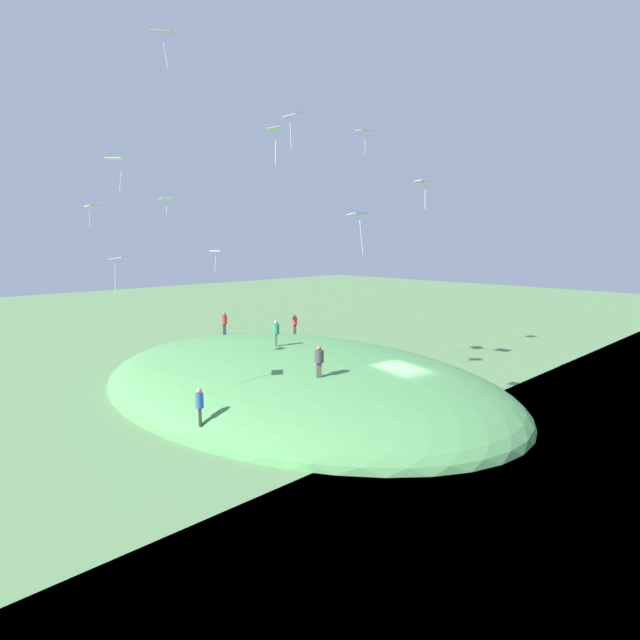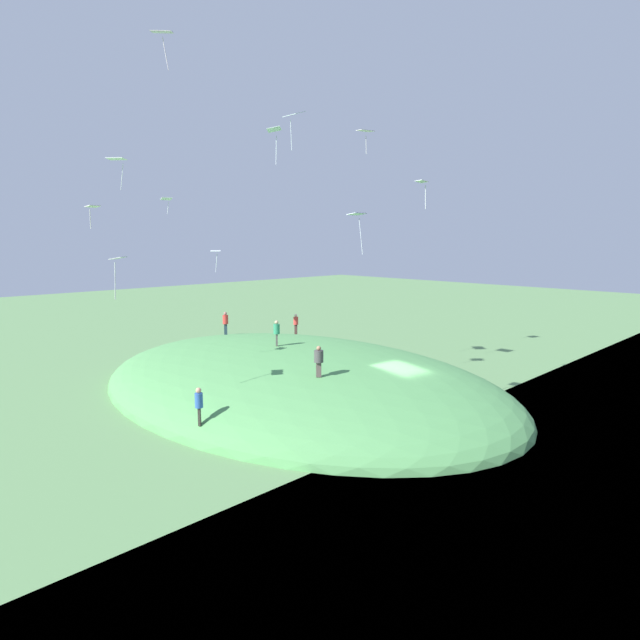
# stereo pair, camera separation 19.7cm
# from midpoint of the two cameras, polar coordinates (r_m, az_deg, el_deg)

# --- Properties ---
(ground_plane) EXTENTS (160.00, 160.00, 0.00)m
(ground_plane) POSITION_cam_midpoint_polar(r_m,az_deg,el_deg) (29.70, 9.06, -9.41)
(ground_plane) COLOR #5E8A54
(grass_hill) EXTENTS (29.74, 20.42, 5.21)m
(grass_hill) POSITION_cam_midpoint_polar(r_m,az_deg,el_deg) (33.24, -2.64, -7.34)
(grass_hill) COLOR #539753
(grass_hill) RESTS_ON ground_plane
(person_watching_kites) EXTENTS (0.56, 0.56, 1.63)m
(person_watching_kites) POSITION_cam_midpoint_polar(r_m,az_deg,el_deg) (32.75, -4.61, -1.10)
(person_watching_kites) COLOR #544E4B
(person_watching_kites) RESTS_ON grass_hill
(person_on_hilltop) EXTENTS (0.51, 0.51, 1.77)m
(person_on_hilltop) POSITION_cam_midpoint_polar(r_m,az_deg,el_deg) (24.34, -12.91, -8.70)
(person_on_hilltop) COLOR #38342D
(person_on_hilltop) RESTS_ON grass_hill
(person_walking_path) EXTENTS (0.51, 0.51, 1.57)m
(person_walking_path) POSITION_cam_midpoint_polar(r_m,az_deg,el_deg) (40.15, -2.53, -0.17)
(person_walking_path) COLOR #3F2826
(person_walking_path) RESTS_ON grass_hill
(person_near_shore) EXTENTS (0.59, 0.59, 1.76)m
(person_near_shore) POSITION_cam_midpoint_polar(r_m,az_deg,el_deg) (40.43, -10.19, -0.04)
(person_near_shore) COLOR #233742
(person_near_shore) RESTS_ON grass_hill
(person_with_child) EXTENTS (0.67, 0.67, 1.62)m
(person_with_child) POSITION_cam_midpoint_polar(r_m,az_deg,el_deg) (26.45, 0.08, -4.18)
(person_with_child) COLOR brown
(person_with_child) RESTS_ON grass_hill
(kite_0) EXTENTS (1.18, 0.80, 2.15)m
(kite_0) POSITION_cam_midpoint_polar(r_m,az_deg,el_deg) (32.38, -2.69, 21.48)
(kite_0) COLOR white
(kite_1) EXTENTS (1.31, 1.28, 1.89)m
(kite_1) POSITION_cam_midpoint_polar(r_m,az_deg,el_deg) (35.68, -21.22, 16.02)
(kite_1) COLOR white
(kite_2) EXTENTS (0.79, 0.83, 1.51)m
(kite_2) POSITION_cam_midpoint_polar(r_m,az_deg,el_deg) (36.66, -11.22, 7.25)
(kite_2) COLOR silver
(kite_3) EXTENTS (0.61, 0.79, 1.10)m
(kite_3) POSITION_cam_midpoint_polar(r_m,az_deg,el_deg) (37.33, -16.33, 12.55)
(kite_3) COLOR white
(kite_4) EXTENTS (1.17, 1.20, 1.80)m
(kite_4) POSITION_cam_midpoint_polar(r_m,az_deg,el_deg) (29.00, -16.70, 27.86)
(kite_4) COLOR silver
(kite_5) EXTENTS (1.41, 1.41, 2.20)m
(kite_5) POSITION_cam_midpoint_polar(r_m,az_deg,el_deg) (33.73, -4.86, 19.96)
(kite_5) COLOR white
(kite_6) EXTENTS (1.03, 1.26, 1.58)m
(kite_6) POSITION_cam_midpoint_polar(r_m,az_deg,el_deg) (38.54, 5.17, 19.88)
(kite_6) COLOR silver
(kite_7) EXTENTS (0.56, 0.70, 1.12)m
(kite_7) POSITION_cam_midpoint_polar(r_m,az_deg,el_deg) (27.94, -23.49, 11.20)
(kite_7) COLOR silver
(kite_8) EXTENTS (0.62, 0.84, 1.97)m
(kite_8) POSITION_cam_midpoint_polar(r_m,az_deg,el_deg) (25.36, 4.33, 11.21)
(kite_8) COLOR white
(kite_9) EXTENTS (0.93, 0.94, 1.84)m
(kite_9) POSITION_cam_midpoint_polar(r_m,az_deg,el_deg) (24.01, -21.08, 6.03)
(kite_9) COLOR silver
(kite_10) EXTENTS (0.77, 0.65, 1.53)m
(kite_10) POSITION_cam_midpoint_polar(r_m,az_deg,el_deg) (29.70, 11.32, 14.43)
(kite_10) COLOR silver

